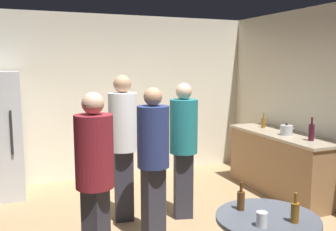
# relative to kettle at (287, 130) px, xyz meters

# --- Properties ---
(wall_back) EXTENTS (5.32, 0.06, 2.70)m
(wall_back) POSITION_rel_kettle_xyz_m (-2.23, 1.92, 0.38)
(wall_back) COLOR silver
(wall_back) RESTS_ON ground_plane
(kitchen_counter) EXTENTS (0.64, 1.89, 0.90)m
(kitchen_counter) POSITION_rel_kettle_xyz_m (0.05, 0.13, -0.52)
(kitchen_counter) COLOR olive
(kitchen_counter) RESTS_ON ground_plane
(kettle) EXTENTS (0.24, 0.17, 0.18)m
(kettle) POSITION_rel_kettle_xyz_m (0.00, 0.00, 0.00)
(kettle) COLOR #B2B2B7
(kettle) RESTS_ON kitchen_counter
(wine_bottle_on_counter) EXTENTS (0.08, 0.08, 0.31)m
(wine_bottle_on_counter) POSITION_rel_kettle_xyz_m (0.04, -0.43, 0.05)
(wine_bottle_on_counter) COLOR #3F141E
(wine_bottle_on_counter) RESTS_ON kitchen_counter
(beer_bottle_on_counter) EXTENTS (0.06, 0.06, 0.23)m
(beer_bottle_on_counter) POSITION_rel_kettle_xyz_m (0.07, 0.63, 0.01)
(beer_bottle_on_counter) COLOR #8C5919
(beer_bottle_on_counter) RESTS_ON kitchen_counter
(foreground_table) EXTENTS (0.80, 0.80, 0.73)m
(foreground_table) POSITION_rel_kettle_xyz_m (-1.77, -1.94, -0.34)
(foreground_table) COLOR #4C515B
(foreground_table) RESTS_ON ground_plane
(beer_bottle_amber) EXTENTS (0.06, 0.06, 0.23)m
(beer_bottle_amber) POSITION_rel_kettle_xyz_m (-1.65, -2.10, -0.15)
(beer_bottle_amber) COLOR #8C5919
(beer_bottle_amber) RESTS_ON foreground_table
(beer_bottle_brown) EXTENTS (0.06, 0.06, 0.23)m
(beer_bottle_brown) POSITION_rel_kettle_xyz_m (-1.89, -1.74, -0.15)
(beer_bottle_brown) COLOR #593314
(beer_bottle_brown) RESTS_ON foreground_table
(plastic_cup_white) EXTENTS (0.08, 0.08, 0.11)m
(plastic_cup_white) POSITION_rel_kettle_xyz_m (-1.92, -2.07, -0.18)
(plastic_cup_white) COLOR white
(plastic_cup_white) RESTS_ON foreground_table
(person_in_maroon_shirt) EXTENTS (0.48, 0.48, 1.67)m
(person_in_maroon_shirt) POSITION_rel_kettle_xyz_m (-2.92, -0.99, 0.00)
(person_in_maroon_shirt) COLOR #2D2D38
(person_in_maroon_shirt) RESTS_ON ground_plane
(person_in_teal_shirt) EXTENTS (0.41, 0.41, 1.68)m
(person_in_teal_shirt) POSITION_rel_kettle_xyz_m (-1.66, -0.13, 0.01)
(person_in_teal_shirt) COLOR #2D2D38
(person_in_teal_shirt) RESTS_ON ground_plane
(person_in_white_shirt) EXTENTS (0.39, 0.39, 1.78)m
(person_in_white_shirt) POSITION_rel_kettle_xyz_m (-2.37, 0.06, 0.07)
(person_in_white_shirt) COLOR #2D2D38
(person_in_white_shirt) RESTS_ON ground_plane
(person_in_navy_shirt) EXTENTS (0.40, 0.40, 1.67)m
(person_in_navy_shirt) POSITION_rel_kettle_xyz_m (-2.22, -0.57, 0.00)
(person_in_navy_shirt) COLOR #2D2D38
(person_in_navy_shirt) RESTS_ON ground_plane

